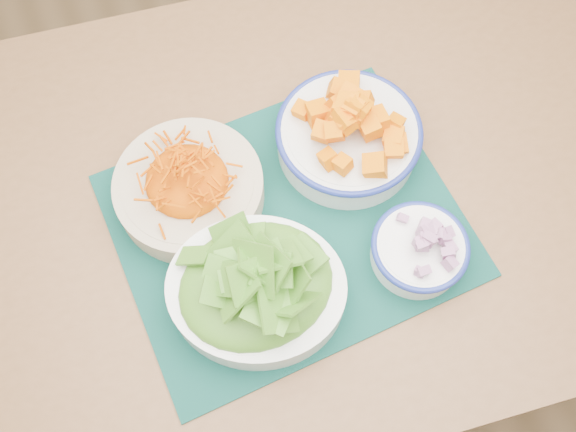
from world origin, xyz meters
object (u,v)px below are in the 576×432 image
at_px(lettuce_bowl, 256,284).
at_px(onion_bowl, 420,248).
at_px(table, 286,213).
at_px(placemat, 288,225).
at_px(squash_bowl, 349,131).
at_px(carrot_bowl, 188,185).

height_order(lettuce_bowl, onion_bowl, lettuce_bowl).
height_order(table, lettuce_bowl, lettuce_bowl).
xyz_separation_m(placemat, onion_bowl, (0.16, -0.12, 0.04)).
relative_size(table, squash_bowl, 4.82).
bearing_deg(table, squash_bowl, 20.67).
relative_size(carrot_bowl, lettuce_bowl, 0.80).
bearing_deg(lettuce_bowl, carrot_bowl, 125.39).
xyz_separation_m(placemat, squash_bowl, (0.14, 0.09, 0.05)).
distance_m(table, lettuce_bowl, 0.24).
height_order(table, squash_bowl, squash_bowl).
relative_size(lettuce_bowl, onion_bowl, 2.21).
bearing_deg(onion_bowl, table, 127.05).
distance_m(table, placemat, 0.12).
relative_size(squash_bowl, lettuce_bowl, 0.87).
relative_size(table, onion_bowl, 9.24).
bearing_deg(squash_bowl, carrot_bowl, 178.02).
relative_size(placemat, onion_bowl, 3.52).
bearing_deg(lettuce_bowl, table, 79.14).
xyz_separation_m(lettuce_bowl, onion_bowl, (0.24, -0.03, -0.02)).
xyz_separation_m(placemat, lettuce_bowl, (-0.08, -0.09, 0.06)).
relative_size(carrot_bowl, onion_bowl, 1.77).
bearing_deg(lettuce_bowl, placemat, 71.31).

